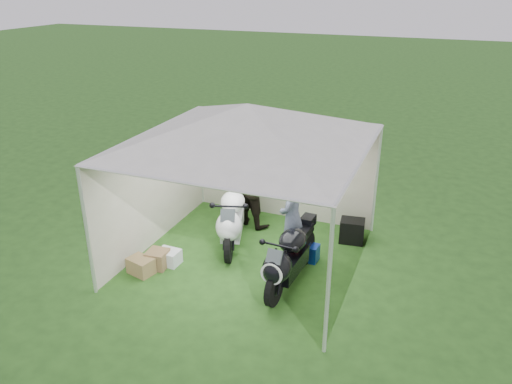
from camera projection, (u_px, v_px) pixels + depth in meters
ground at (248, 258)px, 9.56m from camera, size 80.00×80.00×0.00m
canopy_tent at (248, 127)px, 8.57m from camera, size 5.66×5.66×3.00m
motorcycle_white at (232, 217)px, 9.82m from camera, size 0.97×2.14×1.08m
motorcycle_black at (289, 257)px, 8.50m from camera, size 0.55×2.08×1.02m
paddock_stand at (307, 252)px, 9.44m from camera, size 0.45×0.30×0.33m
person_dark_jacket at (253, 186)px, 10.56m from camera, size 1.04×0.94×1.74m
person_blue_jacket at (292, 218)px, 8.97m from camera, size 0.49×0.72×1.94m
equipment_box at (352, 231)px, 10.07m from camera, size 0.52×0.44×0.48m
crate_0 at (169, 257)px, 9.32m from camera, size 0.43×0.34×0.28m
crate_1 at (158, 259)px, 9.21m from camera, size 0.40×0.40×0.33m
crate_2 at (141, 267)px, 9.04m from camera, size 0.39×0.35×0.24m
crate_3 at (141, 266)px, 9.01m from camera, size 0.52×0.42×0.30m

